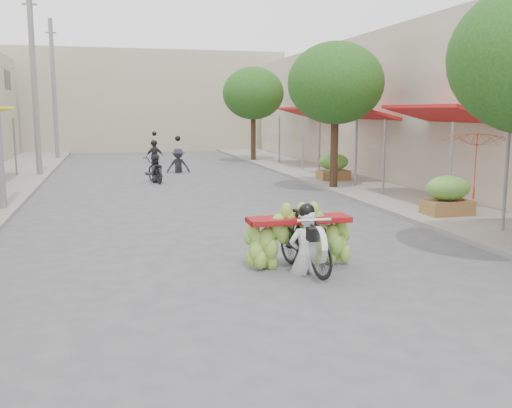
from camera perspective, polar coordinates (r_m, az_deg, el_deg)
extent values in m
plane|color=#545459|center=(6.33, 9.79, -17.39)|extent=(120.00, 120.00, 0.00)
cube|color=gray|center=(22.39, 10.59, 2.02)|extent=(4.00, 60.00, 0.12)
cylinder|color=slate|center=(26.29, -22.95, 5.17)|extent=(0.08, 0.08, 2.55)
cube|color=#1E2328|center=(36.63, -23.62, 11.30)|extent=(0.08, 2.00, 1.10)
cube|color=#BEAF9D|center=(23.94, 22.90, 8.98)|extent=(8.00, 40.00, 6.00)
cylinder|color=slate|center=(14.13, 23.71, 2.19)|extent=(0.08, 0.08, 2.55)
cube|color=#AB1716|center=(17.87, 18.00, 8.59)|extent=(1.77, 4.20, 0.53)
cylinder|color=slate|center=(15.91, 18.86, 3.18)|extent=(0.08, 0.08, 2.55)
cylinder|color=slate|center=(19.19, 12.67, 4.42)|extent=(0.08, 0.08, 2.55)
cube|color=#AB1716|center=(23.18, 10.01, 8.95)|extent=(1.77, 4.20, 0.53)
cylinder|color=slate|center=(21.16, 9.98, 4.94)|extent=(0.08, 0.08, 2.55)
cylinder|color=slate|center=(24.67, 6.35, 5.62)|extent=(0.08, 0.08, 2.55)
cube|color=#AB1716|center=(28.76, 5.05, 9.09)|extent=(1.77, 4.20, 0.53)
cylinder|color=slate|center=(26.74, 4.69, 5.92)|extent=(0.08, 0.08, 2.55)
cylinder|color=slate|center=(30.35, 2.35, 6.34)|extent=(0.08, 0.08, 2.55)
cube|color=#ADA488|center=(43.21, -11.31, 10.00)|extent=(20.00, 6.00, 7.00)
cylinder|color=slate|center=(26.35, -21.30, 11.21)|extent=(0.24, 0.24, 8.00)
cube|color=slate|center=(26.68, -21.72, 18.08)|extent=(0.60, 0.08, 0.08)
cylinder|color=slate|center=(35.29, -19.55, 10.66)|extent=(0.24, 0.24, 8.00)
cube|color=slate|center=(35.54, -19.84, 15.82)|extent=(0.60, 0.08, 0.08)
cylinder|color=#3A2719|center=(20.70, 7.83, 5.80)|extent=(0.28, 0.28, 3.20)
ellipsoid|color=#245519|center=(20.68, 7.97, 11.89)|extent=(3.40, 3.40, 2.90)
cylinder|color=#3A2719|center=(32.12, -0.28, 7.09)|extent=(0.28, 0.28, 3.20)
ellipsoid|color=#245519|center=(32.11, -0.28, 11.02)|extent=(3.40, 3.40, 2.90)
cube|color=brown|center=(15.88, 18.59, -0.11)|extent=(1.20, 0.80, 0.50)
ellipsoid|color=#5E9B3A|center=(15.80, 18.69, 1.97)|extent=(1.20, 0.88, 0.66)
cube|color=brown|center=(22.95, 7.75, 3.05)|extent=(1.20, 0.80, 0.50)
ellipsoid|color=#5E9B3A|center=(22.89, 7.78, 4.49)|extent=(1.20, 0.88, 0.66)
imported|color=black|center=(10.12, 4.90, -3.78)|extent=(0.87, 1.92, 1.09)
cylinder|color=silver|center=(9.51, 6.20, -4.19)|extent=(0.10, 0.66, 0.66)
cube|color=black|center=(9.56, 6.01, -3.01)|extent=(0.28, 0.22, 0.22)
cylinder|color=silver|center=(9.61, 5.82, -1.61)|extent=(0.60, 0.05, 0.05)
cube|color=maroon|center=(10.38, 4.30, -1.56)|extent=(1.88, 0.55, 0.10)
imported|color=silver|center=(9.96, 5.05, -0.51)|extent=(0.60, 0.45, 1.68)
sphere|color=black|center=(9.83, 5.17, 4.12)|extent=(0.28, 0.28, 0.28)
imported|color=red|center=(14.11, 21.39, 6.95)|extent=(1.86, 1.86, 1.62)
imported|color=silver|center=(22.79, 7.66, 4.75)|extent=(1.00, 0.69, 1.88)
imported|color=black|center=(23.11, -10.09, 3.34)|extent=(0.98, 1.84, 0.98)
imported|color=#26272E|center=(23.05, -10.14, 4.90)|extent=(0.87, 0.63, 1.65)
sphere|color=black|center=(23.02, -10.17, 6.03)|extent=(0.26, 0.26, 0.26)
imported|color=black|center=(26.69, -7.78, 4.14)|extent=(0.71, 1.66, 0.95)
imported|color=#26272E|center=(26.64, -7.81, 5.53)|extent=(1.13, 0.71, 1.65)
sphere|color=black|center=(26.61, -7.83, 6.51)|extent=(0.26, 0.26, 0.26)
imported|color=black|center=(32.65, -10.09, 4.86)|extent=(0.68, 1.44, 0.78)
imported|color=#26272E|center=(32.61, -10.12, 6.15)|extent=(1.03, 0.66, 1.65)
sphere|color=black|center=(32.59, -10.15, 6.95)|extent=(0.26, 0.26, 0.26)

